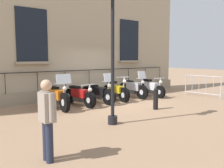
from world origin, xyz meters
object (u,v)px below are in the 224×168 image
motorcycle_yellow (116,91)px  bollard (156,99)px  motorcycle_white (151,88)px  lamppost (113,25)px  motorcycle_red (79,96)px  motorcycle_orange (57,97)px  motorcycle_silver (133,88)px  crowd_barrier (202,85)px  motorcycle_black (98,93)px  pedestrian_standing (47,116)px

motorcycle_yellow → bollard: 2.46m
motorcycle_white → lamppost: lamppost is taller
motorcycle_white → motorcycle_red: bearing=-92.5°
motorcycle_orange → lamppost: bearing=5.9°
motorcycle_silver → motorcycle_orange: bearing=-89.0°
motorcycle_orange → motorcycle_red: 0.98m
crowd_barrier → bollard: crowd_barrier is taller
motorcycle_red → motorcycle_silver: (-0.07, 3.05, 0.05)m
motorcycle_red → motorcycle_black: (-0.02, 0.93, 0.02)m
motorcycle_yellow → crowd_barrier: bearing=66.0°
crowd_barrier → motorcycle_orange: bearing=-104.3°
crowd_barrier → bollard: (0.63, -4.17, -0.15)m
motorcycle_silver → crowd_barrier: motorcycle_silver is taller
motorcycle_white → lamppost: bearing=-58.9°
motorcycle_orange → lamppost: 3.87m
motorcycle_black → lamppost: 4.22m
crowd_barrier → lamppost: bearing=-79.7°
motorcycle_black → motorcycle_white: motorcycle_black is taller
motorcycle_yellow → lamppost: lamppost is taller
lamppost → pedestrian_standing: lamppost is taller
motorcycle_red → motorcycle_yellow: motorcycle_yellow is taller
motorcycle_white → crowd_barrier: size_ratio=1.09×
motorcycle_black → pedestrian_standing: pedestrian_standing is taller
motorcycle_red → bollard: size_ratio=2.50×
motorcycle_yellow → pedestrian_standing: pedestrian_standing is taller
motorcycle_silver → motorcycle_yellow: bearing=-88.0°
pedestrian_standing → bollard: bearing=110.0°
motorcycle_red → motorcycle_black: bearing=91.2°
motorcycle_red → crowd_barrier: 6.30m
motorcycle_silver → bollard: (2.50, -1.18, -0.04)m
motorcycle_yellow → bollard: size_ratio=2.35×
motorcycle_orange → motorcycle_black: size_ratio=1.04×
crowd_barrier → bollard: size_ratio=2.28×
motorcycle_red → motorcycle_orange: bearing=-89.6°
lamppost → crowd_barrier: bearing=100.3°
motorcycle_yellow → pedestrian_standing: (4.31, -5.16, 0.45)m
motorcycle_silver → motorcycle_red: bearing=-88.8°
motorcycle_black → lamppost: size_ratio=0.53×
motorcycle_black → lamppost: (3.04, -1.60, 2.45)m
motorcycle_red → motorcycle_yellow: size_ratio=1.06×
motorcycle_black → bollard: (2.45, 0.94, -0.00)m
motorcycle_silver → bollard: bearing=-25.4°
motorcycle_red → crowd_barrier: size_ratio=1.10×
pedestrian_standing → motorcycle_silver: bearing=124.7°
bollard → pedestrian_standing: size_ratio=0.53×
motorcycle_silver → motorcycle_white: size_ratio=0.98×
crowd_barrier → motorcycle_silver: bearing=-121.9°
crowd_barrier → pedestrian_standing: pedestrian_standing is taller
motorcycle_silver → bollard: motorcycle_silver is taller
motorcycle_yellow → bollard: motorcycle_yellow is taller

